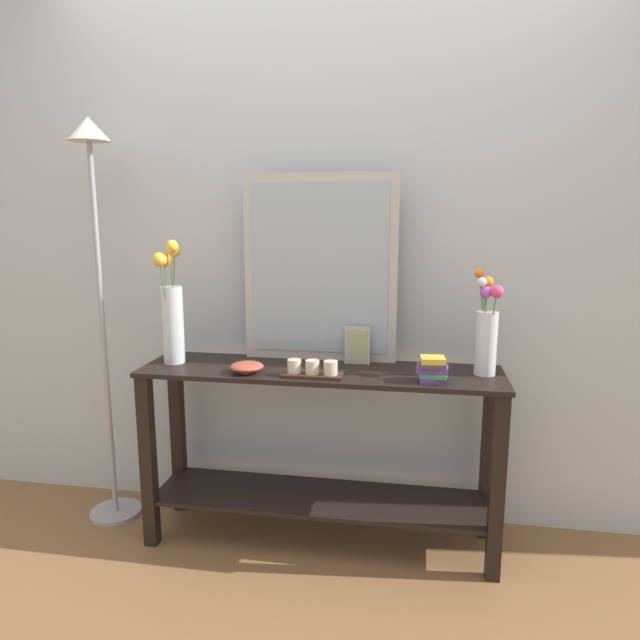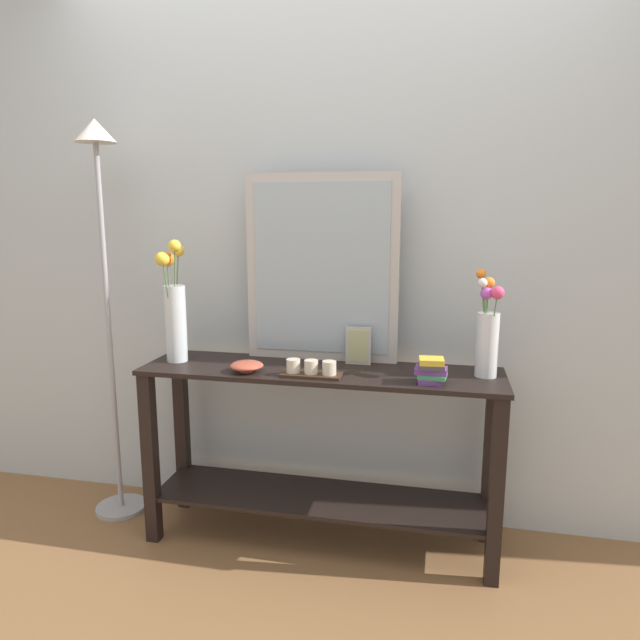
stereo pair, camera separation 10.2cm
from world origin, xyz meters
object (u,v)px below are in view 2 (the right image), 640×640
(decorative_bowl, at_px, (247,366))
(book_stack, at_px, (431,371))
(tall_vase_left, at_px, (174,309))
(candle_tray, at_px, (311,370))
(mirror_leaning, at_px, (322,269))
(vase_right, at_px, (487,335))
(picture_frame_small, at_px, (358,346))
(floor_lamp, at_px, (104,257))
(console_table, at_px, (320,438))

(decorative_bowl, bearing_deg, book_stack, -0.27)
(tall_vase_left, relative_size, decorative_bowl, 3.88)
(tall_vase_left, height_order, candle_tray, tall_vase_left)
(mirror_leaning, bearing_deg, candle_tray, -86.63)
(vase_right, relative_size, candle_tray, 1.75)
(picture_frame_small, xyz_separation_m, book_stack, (0.32, -0.22, -0.03))
(candle_tray, height_order, floor_lamp, floor_lamp)
(picture_frame_small, bearing_deg, vase_right, -8.68)
(decorative_bowl, bearing_deg, vase_right, 8.06)
(console_table, distance_m, tall_vase_left, 0.84)
(tall_vase_left, bearing_deg, floor_lamp, 171.51)
(mirror_leaning, bearing_deg, console_table, -80.17)
(console_table, xyz_separation_m, vase_right, (0.67, 0.03, 0.48))
(console_table, xyz_separation_m, floor_lamp, (-1.01, 0.05, 0.76))
(vase_right, bearing_deg, tall_vase_left, -178.37)
(mirror_leaning, bearing_deg, decorative_bowl, -134.45)
(candle_tray, bearing_deg, book_stack, 0.67)
(console_table, relative_size, floor_lamp, 0.83)
(tall_vase_left, xyz_separation_m, picture_frame_small, (0.80, 0.12, -0.15))
(book_stack, bearing_deg, floor_lamp, 173.96)
(console_table, xyz_separation_m, candle_tray, (-0.01, -0.11, 0.33))
(candle_tray, bearing_deg, tall_vase_left, 170.45)
(book_stack, bearing_deg, picture_frame_small, 145.12)
(console_table, relative_size, candle_tray, 6.22)
(console_table, height_order, book_stack, book_stack)
(mirror_leaning, height_order, book_stack, mirror_leaning)
(console_table, distance_m, book_stack, 0.59)
(mirror_leaning, relative_size, candle_tray, 3.34)
(mirror_leaning, relative_size, picture_frame_small, 4.97)
(tall_vase_left, bearing_deg, decorative_bowl, -15.17)
(decorative_bowl, relative_size, floor_lamp, 0.08)
(mirror_leaning, bearing_deg, floor_lamp, -173.47)
(mirror_leaning, distance_m, vase_right, 0.75)
(tall_vase_left, xyz_separation_m, candle_tray, (0.64, -0.11, -0.20))
(decorative_bowl, bearing_deg, picture_frame_small, 26.56)
(decorative_bowl, distance_m, floor_lamp, 0.85)
(vase_right, height_order, picture_frame_small, vase_right)
(console_table, height_order, floor_lamp, floor_lamp)
(vase_right, bearing_deg, candle_tray, -168.03)
(mirror_leaning, xyz_separation_m, candle_tray, (0.02, -0.27, -0.38))
(mirror_leaning, bearing_deg, tall_vase_left, -165.03)
(floor_lamp, bearing_deg, vase_right, -0.56)
(picture_frame_small, bearing_deg, floor_lamp, -176.82)
(mirror_leaning, distance_m, book_stack, 0.66)
(vase_right, distance_m, decorative_bowl, 0.98)
(floor_lamp, bearing_deg, candle_tray, -9.17)
(console_table, distance_m, picture_frame_small, 0.43)
(mirror_leaning, relative_size, floor_lamp, 0.44)
(candle_tray, height_order, decorative_bowl, candle_tray)
(picture_frame_small, bearing_deg, mirror_leaning, 164.38)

